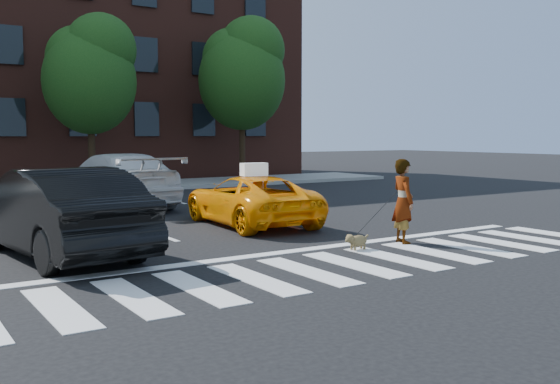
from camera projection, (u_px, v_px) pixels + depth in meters
name	position (u px, v px, depth m)	size (l,w,h in m)	color
ground	(353.00, 265.00, 10.88)	(120.00, 120.00, 0.00)	black
crosswalk	(353.00, 264.00, 10.88)	(13.00, 2.40, 0.01)	silver
stop_line	(301.00, 250.00, 12.21)	(12.00, 0.30, 0.01)	silver
sidewalk_far	(77.00, 188.00, 25.45)	(30.00, 4.00, 0.15)	slate
building	(32.00, 60.00, 31.16)	(26.00, 10.00, 12.00)	#4F251C
tree_mid	(90.00, 70.00, 24.89)	(3.69, 3.69, 7.10)	black
tree_right	(242.00, 69.00, 28.67)	(4.00, 4.00, 7.70)	black
taxi	(250.00, 200.00, 15.68)	(2.07, 4.48, 1.25)	#FF9705
black_sedan	(59.00, 212.00, 11.58)	(1.75, 5.03, 1.66)	black
white_suv	(115.00, 180.00, 19.52)	(2.37, 5.83, 1.69)	silver
woman	(403.00, 201.00, 12.94)	(0.64, 0.42, 1.76)	#999999
dog	(356.00, 241.00, 12.22)	(0.58, 0.22, 0.33)	olive
taxi_sign	(254.00, 169.00, 15.44)	(0.65, 0.28, 0.32)	white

